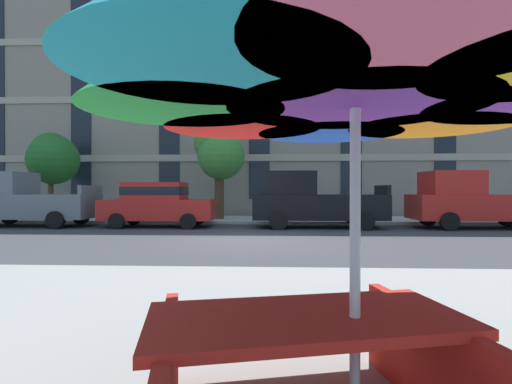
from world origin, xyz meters
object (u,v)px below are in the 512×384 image
at_px(pickup_gray, 25,201).
at_px(pickup_black, 312,201).
at_px(patio_umbrella, 355,62).
at_px(sedan_red, 158,203).
at_px(picnic_table, 306,363).
at_px(street_tree_middle, 218,151).
at_px(pickup_red, 474,202).
at_px(street_tree_left, 53,157).

relative_size(pickup_gray, pickup_black, 1.00).
bearing_deg(patio_umbrella, sedan_red, 111.67).
distance_m(sedan_red, picnic_table, 13.55).
height_order(street_tree_middle, patio_umbrella, street_tree_middle).
height_order(pickup_gray, sedan_red, pickup_gray).
distance_m(pickup_gray, sedan_red, 5.46).
distance_m(pickup_black, pickup_red, 6.18).
distance_m(street_tree_left, picnic_table, 19.55).
distance_m(pickup_red, patio_umbrella, 14.68).
relative_size(street_tree_left, street_tree_middle, 0.91).
height_order(street_tree_middle, picnic_table, street_tree_middle).
bearing_deg(patio_umbrella, picnic_table, 174.02).
height_order(pickup_red, patio_umbrella, patio_umbrella).
height_order(street_tree_left, picnic_table, street_tree_left).
xyz_separation_m(pickup_gray, picnic_table, (10.23, -12.67, -0.54)).
bearing_deg(pickup_black, sedan_red, -180.00).
bearing_deg(picnic_table, pickup_gray, 128.93).
bearing_deg(pickup_red, pickup_gray, 180.00).
xyz_separation_m(street_tree_middle, picnic_table, (2.74, -15.48, -2.80)).
bearing_deg(patio_umbrella, street_tree_middle, 101.01).
xyz_separation_m(pickup_gray, patio_umbrella, (10.51, -12.70, 1.18)).
height_order(sedan_red, pickup_black, pickup_black).
xyz_separation_m(sedan_red, pickup_red, (12.32, 0.00, 0.08)).
height_order(pickup_black, street_tree_left, street_tree_left).
xyz_separation_m(sedan_red, street_tree_middle, (2.03, 2.81, 2.34)).
height_order(pickup_gray, pickup_black, same).
height_order(pickup_red, picnic_table, pickup_red).
bearing_deg(sedan_red, pickup_red, 0.00).
bearing_deg(sedan_red, street_tree_left, 152.54).
distance_m(street_tree_middle, patio_umbrella, 15.84).
xyz_separation_m(patio_umbrella, picnic_table, (-0.27, 0.03, -1.72)).
distance_m(sedan_red, pickup_black, 6.14).
height_order(sedan_red, patio_umbrella, patio_umbrella).
height_order(pickup_black, patio_umbrella, patio_umbrella).
bearing_deg(pickup_black, pickup_gray, 180.00).
bearing_deg(sedan_red, pickup_gray, 180.00).
bearing_deg(picnic_table, pickup_black, 83.83).
relative_size(street_tree_middle, picnic_table, 2.26).
height_order(pickup_black, picnic_table, pickup_black).
relative_size(pickup_black, picnic_table, 2.44).
relative_size(patio_umbrella, picnic_table, 1.49).
bearing_deg(patio_umbrella, pickup_gray, 129.60).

